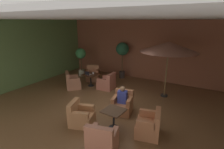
# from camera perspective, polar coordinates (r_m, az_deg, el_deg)

# --- Properties ---
(ground_plane) EXTENTS (10.55, 9.04, 0.02)m
(ground_plane) POSITION_cam_1_polar(r_m,az_deg,el_deg) (7.27, -1.82, -11.08)
(ground_plane) COLOR brown
(wall_back_brick) EXTENTS (10.55, 0.08, 3.51)m
(wall_back_brick) POSITION_cam_1_polar(r_m,az_deg,el_deg) (10.61, 11.07, 7.75)
(wall_back_brick) COLOR brown
(wall_back_brick) RESTS_ON ground_plane
(wall_left_accent) EXTENTS (0.08, 9.04, 3.51)m
(wall_left_accent) POSITION_cam_1_polar(r_m,az_deg,el_deg) (10.34, -27.55, 5.89)
(wall_left_accent) COLOR #5C7E45
(wall_left_accent) RESTS_ON ground_plane
(ceiling_slab) EXTENTS (10.55, 9.04, 0.06)m
(ceiling_slab) POSITION_cam_1_polar(r_m,az_deg,el_deg) (6.41, -2.13, 18.09)
(ceiling_slab) COLOR silver
(ceiling_slab) RESTS_ON wall_back_brick
(cafe_table_front_left) EXTENTS (0.81, 0.81, 0.67)m
(cafe_table_front_left) POSITION_cam_1_polar(r_m,az_deg,el_deg) (9.52, -7.02, -0.61)
(cafe_table_front_left) COLOR black
(cafe_table_front_left) RESTS_ON ground_plane
(armchair_front_left_north) EXTENTS (1.09, 1.08, 0.88)m
(armchair_front_left_north) POSITION_cam_1_polar(r_m,az_deg,el_deg) (9.46, -12.89, -2.49)
(armchair_front_left_north) COLOR #A86D51
(armchair_front_left_north) RESTS_ON ground_plane
(armchair_front_left_east) EXTENTS (0.84, 0.82, 0.87)m
(armchair_front_left_east) POSITION_cam_1_polar(r_m,az_deg,el_deg) (9.12, -1.67, -2.83)
(armchair_front_left_east) COLOR #B66854
(armchair_front_left_east) RESTS_ON ground_plane
(armchair_front_left_south) EXTENTS (1.02, 1.04, 0.86)m
(armchair_front_left_south) POSITION_cam_1_polar(r_m,az_deg,el_deg) (10.53, -6.41, -0.12)
(armchair_front_left_south) COLOR #B57751
(armchair_front_left_south) RESTS_ON ground_plane
(cafe_table_front_right) EXTENTS (0.71, 0.71, 0.67)m
(cafe_table_front_right) POSITION_cam_1_polar(r_m,az_deg,el_deg) (5.81, 0.57, -12.98)
(cafe_table_front_right) COLOR black
(cafe_table_front_right) RESTS_ON ground_plane
(armchair_front_right_north) EXTENTS (0.95, 0.92, 0.84)m
(armchair_front_right_north) POSITION_cam_1_polar(r_m,az_deg,el_deg) (6.21, -10.17, -13.29)
(armchair_front_right_north) COLOR #AD7549
(armchair_front_right_north) RESTS_ON ground_plane
(armchair_front_right_east) EXTENTS (0.90, 0.88, 0.93)m
(armchair_front_right_east) POSITION_cam_1_polar(r_m,az_deg,el_deg) (5.00, -3.24, -21.11)
(armchair_front_right_east) COLOR #B26A4F
(armchair_front_right_east) RESTS_ON ground_plane
(armchair_front_right_south) EXTENTS (0.88, 0.96, 0.83)m
(armchair_front_right_south) POSITION_cam_1_polar(r_m,az_deg,el_deg) (5.75, 12.04, -16.14)
(armchair_front_right_south) COLOR #B67049
(armchair_front_right_south) RESTS_ON ground_plane
(armchair_front_right_west) EXTENTS (0.87, 0.92, 0.85)m
(armchair_front_right_west) POSITION_cam_1_polar(r_m,az_deg,el_deg) (6.88, 3.48, -9.79)
(armchair_front_right_west) COLOR #AC6B44
(armchair_front_right_west) RESTS_ON ground_plane
(patio_umbrella_tall_red) EXTENTS (2.53, 2.53, 2.58)m
(patio_umbrella_tall_red) POSITION_cam_1_polar(r_m,az_deg,el_deg) (8.08, 18.13, 8.59)
(patio_umbrella_tall_red) COLOR #2D2D2D
(patio_umbrella_tall_red) RESTS_ON ground_plane
(potted_tree_left_corner) EXTENTS (0.66, 0.66, 1.80)m
(potted_tree_left_corner) POSITION_cam_1_polar(r_m,az_deg,el_deg) (11.28, -10.19, 5.71)
(potted_tree_left_corner) COLOR silver
(potted_tree_left_corner) RESTS_ON ground_plane
(potted_tree_mid_left) EXTENTS (0.78, 0.78, 2.21)m
(potted_tree_mid_left) POSITION_cam_1_polar(r_m,az_deg,el_deg) (10.60, 3.43, 7.50)
(potted_tree_mid_left) COLOR #3A2F2A
(potted_tree_mid_left) RESTS_ON ground_plane
(patron_blue_shirt) EXTENTS (0.39, 0.32, 0.68)m
(patron_blue_shirt) POSITION_cam_1_polar(r_m,az_deg,el_deg) (6.67, 3.44, -6.89)
(patron_blue_shirt) COLOR #3743A5
(patron_blue_shirt) RESTS_ON ground_plane
(iced_drink_cup) EXTENTS (0.08, 0.08, 0.11)m
(iced_drink_cup) POSITION_cam_1_polar(r_m,az_deg,el_deg) (9.49, -6.22, 0.48)
(iced_drink_cup) COLOR white
(iced_drink_cup) RESTS_ON cafe_table_front_left
(open_laptop) EXTENTS (0.32, 0.24, 0.20)m
(open_laptop) POSITION_cam_1_polar(r_m,az_deg,el_deg) (9.40, -7.94, 0.22)
(open_laptop) COLOR #9EA0A5
(open_laptop) RESTS_ON cafe_table_front_left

